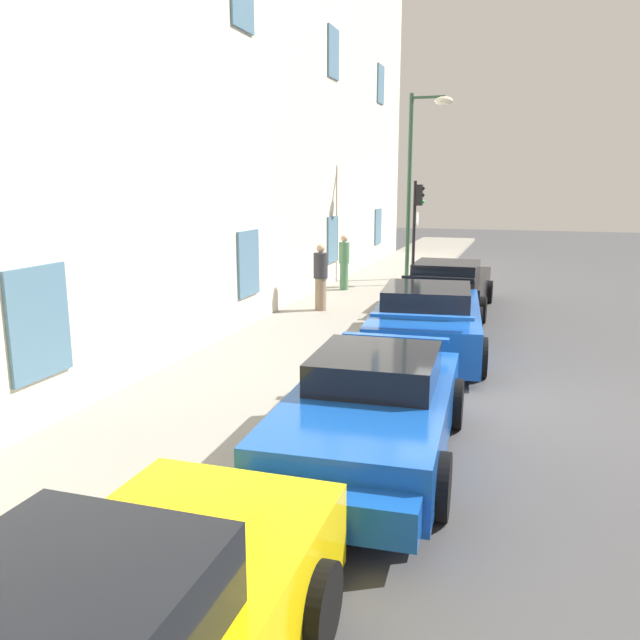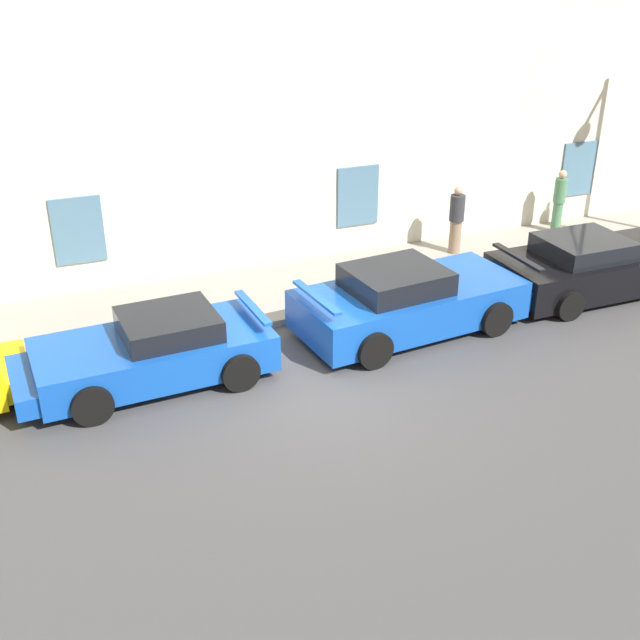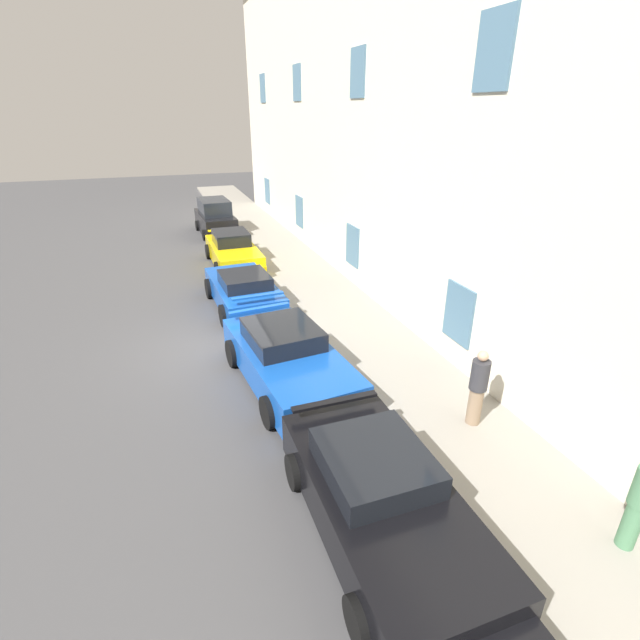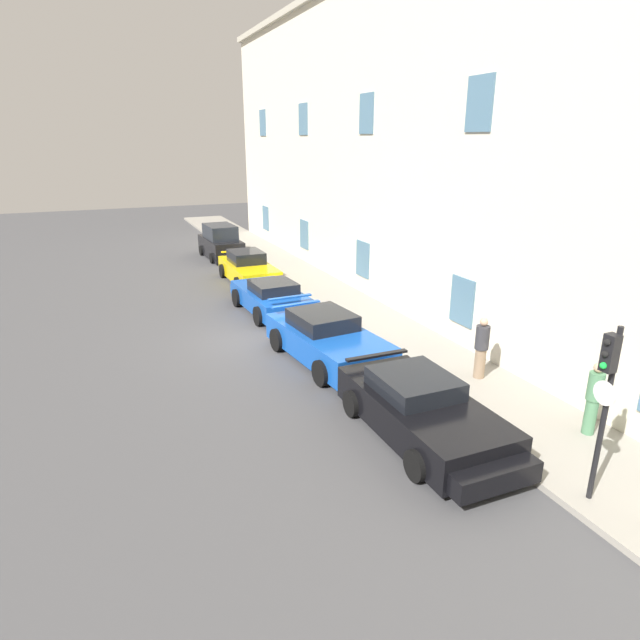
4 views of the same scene
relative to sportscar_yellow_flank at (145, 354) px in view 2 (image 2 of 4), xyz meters
name	(u,v)px [view 2 (image 2 of 4)]	position (x,y,z in m)	size (l,w,h in m)	color
ground_plane	(316,383)	(2.84, -1.22, -0.60)	(80.00, 80.00, 0.00)	#444447
sidewalk	(249,297)	(2.84, 2.82, -0.53)	(60.00, 3.12, 0.14)	gray
sportscar_yellow_flank	(145,354)	(0.00, 0.00, 0.00)	(4.67, 2.30, 1.29)	#144CB2
sportscar_white_middle	(416,300)	(5.61, 0.11, 0.05)	(5.27, 2.62, 1.44)	#144CB2
sportscar_tail_end	(599,266)	(10.44, 0.26, 0.00)	(4.99, 2.28, 1.35)	black
pedestrian_admiring	(456,219)	(8.48, 3.33, 0.42)	(0.52, 0.52, 1.73)	#8C7259
pedestrian_strolling	(559,200)	(11.87, 3.64, 0.42)	(0.42, 0.42, 1.71)	#4C7F59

